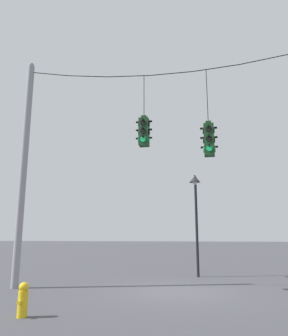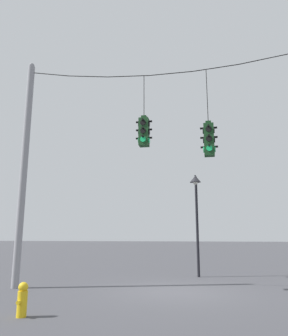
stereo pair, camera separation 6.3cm
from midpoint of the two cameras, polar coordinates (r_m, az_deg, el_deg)
ground_plane at (r=11.43m, az=5.41°, el=-20.69°), size 200.00×200.00×0.00m
utility_pole_left at (r=13.07m, az=-20.37°, el=0.02°), size 0.26×0.26×8.59m
span_wire at (r=12.51m, az=4.55°, el=16.91°), size 11.21×0.03×0.64m
traffic_light_over_intersection at (r=11.71m, az=-0.15°, el=6.36°), size 0.58×0.58×2.69m
traffic_light_near_right_pole at (r=11.39m, az=11.09°, el=4.94°), size 0.58×0.58×3.17m
street_lamp at (r=15.16m, az=8.85°, el=-5.31°), size 0.50×0.86×4.52m
fire_hydrant at (r=8.42m, az=-20.55°, el=-20.63°), size 0.22×0.30×0.75m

